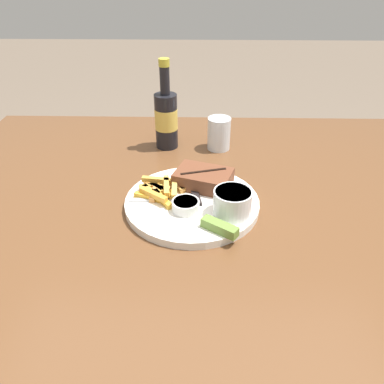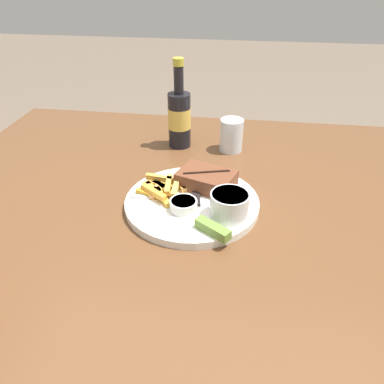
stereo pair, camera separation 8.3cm
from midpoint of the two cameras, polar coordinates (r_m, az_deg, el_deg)
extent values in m
cube|color=brown|center=(0.86, -2.76, -3.34)|extent=(1.33, 1.08, 0.04)
cylinder|color=brown|center=(1.62, -23.23, -3.68)|extent=(0.06, 0.06, 0.73)
cylinder|color=brown|center=(1.57, 21.56, -4.35)|extent=(0.06, 0.06, 0.73)
cylinder|color=white|center=(0.84, -2.80, -1.86)|extent=(0.30, 0.30, 0.01)
cylinder|color=white|center=(0.84, -2.82, -1.35)|extent=(0.30, 0.30, 0.00)
cube|color=brown|center=(0.88, -0.95, 1.99)|extent=(0.15, 0.12, 0.04)
cube|color=black|center=(0.87, -0.96, 3.10)|extent=(0.11, 0.03, 0.00)
cube|color=gold|center=(0.88, -4.85, 0.97)|extent=(0.04, 0.05, 0.01)
cube|color=#E19C4B|center=(0.86, -6.49, 0.12)|extent=(0.01, 0.06, 0.01)
cube|color=gold|center=(0.84, -7.40, -1.15)|extent=(0.05, 0.07, 0.01)
cube|color=gold|center=(0.87, -7.47, 0.37)|extent=(0.03, 0.06, 0.01)
cube|color=gold|center=(0.88, -7.98, 1.72)|extent=(0.07, 0.02, 0.01)
cube|color=#DA9048|center=(0.86, -8.59, -0.37)|extent=(0.02, 0.05, 0.01)
cube|color=gold|center=(0.88, -9.05, 0.74)|extent=(0.05, 0.03, 0.01)
cube|color=gold|center=(0.88, -4.94, 0.75)|extent=(0.04, 0.05, 0.01)
cube|color=gold|center=(0.85, -9.55, -0.66)|extent=(0.06, 0.03, 0.01)
cube|color=gold|center=(0.85, -5.47, 0.61)|extent=(0.02, 0.08, 0.01)
cube|color=gold|center=(0.86, -6.67, 0.83)|extent=(0.02, 0.08, 0.01)
cube|color=gold|center=(0.83, -8.74, -0.49)|extent=(0.07, 0.05, 0.01)
cube|color=gold|center=(0.87, -7.86, 0.51)|extent=(0.07, 0.05, 0.01)
cube|color=gold|center=(0.86, -8.78, -0.25)|extent=(0.06, 0.06, 0.01)
cube|color=gold|center=(0.86, -7.24, 0.02)|extent=(0.05, 0.06, 0.01)
cylinder|color=white|center=(0.78, 3.16, -1.76)|extent=(0.08, 0.08, 0.06)
cylinder|color=beige|center=(0.77, 3.21, -0.41)|extent=(0.07, 0.07, 0.01)
cylinder|color=silver|center=(0.80, -3.94, -2.19)|extent=(0.06, 0.06, 0.02)
cylinder|color=#B22319|center=(0.79, -3.96, -1.68)|extent=(0.05, 0.05, 0.01)
cube|color=olive|center=(0.74, 1.03, -5.50)|extent=(0.08, 0.06, 0.02)
cube|color=#B7B7BC|center=(0.84, -8.97, -1.25)|extent=(0.10, 0.02, 0.00)
cube|color=#B7B7BC|center=(0.83, -4.36, -1.34)|extent=(0.03, 0.00, 0.00)
cube|color=#B7B7BC|center=(0.84, -4.36, -1.17)|extent=(0.03, 0.00, 0.00)
cube|color=#B7B7BC|center=(0.84, -4.35, -1.00)|extent=(0.03, 0.00, 0.00)
cube|color=#B7B7BC|center=(0.91, -2.80, 1.76)|extent=(0.04, 0.11, 0.00)
cube|color=black|center=(0.84, -2.15, -0.97)|extent=(0.03, 0.06, 0.01)
cylinder|color=black|center=(1.09, -6.15, 10.60)|extent=(0.06, 0.06, 0.16)
cylinder|color=gold|center=(1.09, -6.17, 10.99)|extent=(0.06, 0.06, 0.06)
cylinder|color=black|center=(1.05, -6.53, 16.46)|extent=(0.03, 0.03, 0.08)
cylinder|color=gold|center=(1.04, -6.70, 18.99)|extent=(0.03, 0.03, 0.02)
cylinder|color=silver|center=(1.09, 1.93, 8.84)|extent=(0.07, 0.07, 0.09)
camera|label=1|loc=(0.04, -92.86, -1.84)|focal=35.00mm
camera|label=2|loc=(0.04, 87.14, 1.84)|focal=35.00mm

